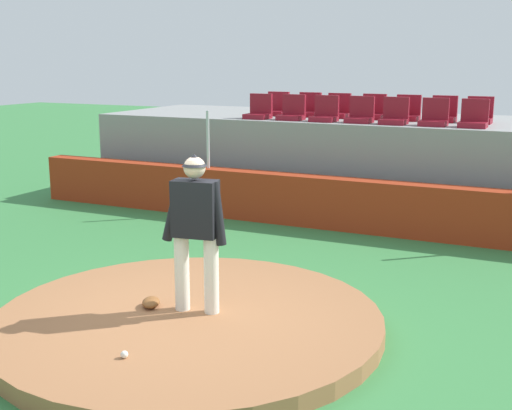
{
  "coord_description": "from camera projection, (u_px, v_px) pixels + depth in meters",
  "views": [
    {
      "loc": [
        3.74,
        -6.11,
        3.01
      ],
      "look_at": [
        0.0,
        1.8,
        1.09
      ],
      "focal_mm": 47.13,
      "sensor_mm": 36.0,
      "label": 1
    }
  ],
  "objects": [
    {
      "name": "stadium_chair_11",
      "position": [
        407.0,
        112.0,
        13.34
      ],
      "size": [
        0.48,
        0.44,
        0.5
      ],
      "rotation": [
        0.0,
        0.0,
        3.14
      ],
      "color": "maroon",
      "rests_on": "bleacher_platform"
    },
    {
      "name": "brick_barrier",
      "position": [
        335.0,
        203.0,
        12.03
      ],
      "size": [
        12.86,
        0.4,
        0.92
      ],
      "primitive_type": "cube",
      "color": "#9C2E15",
      "rests_on": "ground_plane"
    },
    {
      "name": "stadium_chair_3",
      "position": [
        360.0,
        114.0,
        12.88
      ],
      "size": [
        0.48,
        0.44,
        0.5
      ],
      "rotation": [
        0.0,
        0.0,
        3.14
      ],
      "color": "maroon",
      "rests_on": "bleacher_platform"
    },
    {
      "name": "pitchers_mound",
      "position": [
        188.0,
        322.0,
        7.58
      ],
      "size": [
        4.39,
        4.39,
        0.19
      ],
      "primitive_type": "cylinder",
      "color": "#9A643E",
      "rests_on": "ground_plane"
    },
    {
      "name": "stadium_chair_2",
      "position": [
        325.0,
        113.0,
        13.14
      ],
      "size": [
        0.48,
        0.44,
        0.5
      ],
      "rotation": [
        0.0,
        0.0,
        3.14
      ],
      "color": "maroon",
      "rests_on": "bleacher_platform"
    },
    {
      "name": "stadium_chair_12",
      "position": [
        444.0,
        114.0,
        13.05
      ],
      "size": [
        0.48,
        0.44,
        0.5
      ],
      "rotation": [
        0.0,
        0.0,
        3.14
      ],
      "color": "maroon",
      "rests_on": "bleacher_platform"
    },
    {
      "name": "stadium_chair_7",
      "position": [
        277.0,
        108.0,
        14.53
      ],
      "size": [
        0.48,
        0.44,
        0.5
      ],
      "rotation": [
        0.0,
        0.0,
        3.14
      ],
      "color": "maroon",
      "rests_on": "bleacher_platform"
    },
    {
      "name": "stadium_chair_5",
      "position": [
        434.0,
        117.0,
        12.29
      ],
      "size": [
        0.48,
        0.44,
        0.5
      ],
      "rotation": [
        0.0,
        0.0,
        3.14
      ],
      "color": "maroon",
      "rests_on": "bleacher_platform"
    },
    {
      "name": "stadium_chair_10",
      "position": [
        373.0,
        111.0,
        13.66
      ],
      "size": [
        0.48,
        0.44,
        0.5
      ],
      "rotation": [
        0.0,
        0.0,
        3.14
      ],
      "color": "maroon",
      "rests_on": "bleacher_platform"
    },
    {
      "name": "stadium_chair_4",
      "position": [
        395.0,
        116.0,
        12.58
      ],
      "size": [
        0.48,
        0.44,
        0.5
      ],
      "rotation": [
        0.0,
        0.0,
        3.14
      ],
      "color": "maroon",
      "rests_on": "bleacher_platform"
    },
    {
      "name": "stadium_chair_6",
      "position": [
        474.0,
        119.0,
        12.0
      ],
      "size": [
        0.48,
        0.44,
        0.5
      ],
      "rotation": [
        0.0,
        0.0,
        3.14
      ],
      "color": "maroon",
      "rests_on": "bleacher_platform"
    },
    {
      "name": "stadium_chair_0",
      "position": [
        259.0,
        111.0,
        13.74
      ],
      "size": [
        0.48,
        0.44,
        0.5
      ],
      "rotation": [
        0.0,
        0.0,
        3.14
      ],
      "color": "maroon",
      "rests_on": "bleacher_platform"
    },
    {
      "name": "stadium_chair_9",
      "position": [
        338.0,
        110.0,
        13.94
      ],
      "size": [
        0.48,
        0.44,
        0.5
      ],
      "rotation": [
        0.0,
        0.0,
        3.14
      ],
      "color": "maroon",
      "rests_on": "bleacher_platform"
    },
    {
      "name": "fence_post_left",
      "position": [
        208.0,
        140.0,
        12.9
      ],
      "size": [
        0.06,
        0.06,
        1.1
      ],
      "primitive_type": "cylinder",
      "color": "silver",
      "rests_on": "brick_barrier"
    },
    {
      "name": "bleacher_platform",
      "position": [
        374.0,
        160.0,
        14.15
      ],
      "size": [
        11.6,
        3.46,
        1.8
      ],
      "primitive_type": "cube",
      "color": "gray",
      "rests_on": "ground_plane"
    },
    {
      "name": "stadium_chair_8",
      "position": [
        309.0,
        109.0,
        14.26
      ],
      "size": [
        0.48,
        0.44,
        0.5
      ],
      "rotation": [
        0.0,
        0.0,
        3.14
      ],
      "color": "maroon",
      "rests_on": "bleacher_platform"
    },
    {
      "name": "baseball",
      "position": [
        124.0,
        354.0,
        6.44
      ],
      "size": [
        0.07,
        0.07,
        0.07
      ],
      "primitive_type": "sphere",
      "color": "white",
      "rests_on": "pitchers_mound"
    },
    {
      "name": "fielding_glove",
      "position": [
        151.0,
        302.0,
        7.76
      ],
      "size": [
        0.31,
        0.36,
        0.11
      ],
      "primitive_type": "ellipsoid",
      "rotation": [
        0.0,
        0.0,
        2.04
      ],
      "color": "brown",
      "rests_on": "pitchers_mound"
    },
    {
      "name": "ground_plane",
      "position": [
        188.0,
        330.0,
        7.6
      ],
      "size": [
        60.0,
        60.0,
        0.0
      ],
      "primitive_type": "plane",
      "color": "#367A3E"
    },
    {
      "name": "stadium_chair_1",
      "position": [
        292.0,
        112.0,
        13.46
      ],
      "size": [
        0.48,
        0.44,
        0.5
      ],
      "rotation": [
        0.0,
        0.0,
        3.14
      ],
      "color": "maroon",
      "rests_on": "bleacher_platform"
    },
    {
      "name": "stadium_chair_13",
      "position": [
        479.0,
        115.0,
        12.77
      ],
      "size": [
        0.48,
        0.44,
        0.5
      ],
      "rotation": [
        0.0,
        0.0,
        3.14
      ],
      "color": "maroon",
      "rests_on": "bleacher_platform"
    },
    {
      "name": "pitcher",
      "position": [
        196.0,
        222.0,
        7.43
      ],
      "size": [
        0.77,
        0.34,
        1.8
      ],
      "rotation": [
        0.0,
        0.0,
        0.16
      ],
      "color": "white",
      "rests_on": "pitchers_mound"
    }
  ]
}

